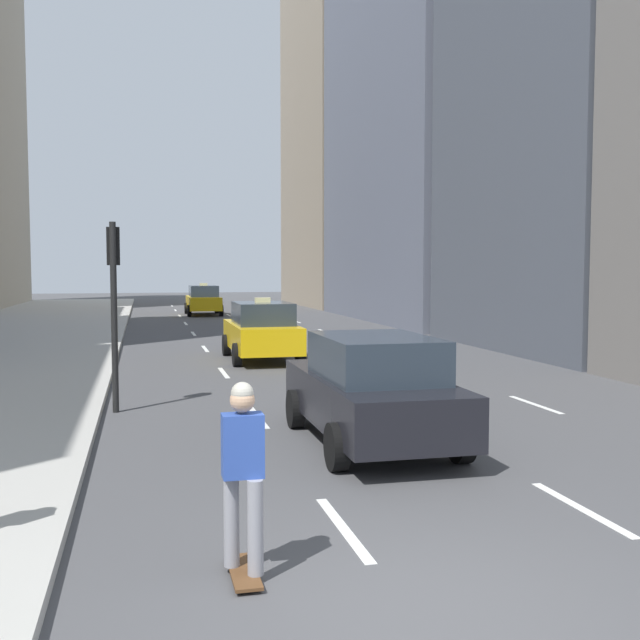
# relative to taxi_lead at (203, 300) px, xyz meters

# --- Properties ---
(ground_plane) EXTENTS (160.00, 160.00, 0.00)m
(ground_plane) POSITION_rel_taxi_lead_xyz_m (-1.20, -38.66, -0.88)
(ground_plane) COLOR #474749
(sidewalk_left) EXTENTS (8.00, 66.00, 0.15)m
(sidewalk_left) POSITION_rel_taxi_lead_xyz_m (-8.20, -11.66, -0.81)
(sidewalk_left) COLOR #ADAAA3
(sidewalk_left) RESTS_ON ground
(lane_markings) EXTENTS (5.72, 56.00, 0.01)m
(lane_markings) POSITION_rel_taxi_lead_xyz_m (1.40, -15.66, -0.87)
(lane_markings) COLOR white
(lane_markings) RESTS_ON ground
(building_row_right) EXTENTS (6.00, 55.72, 32.68)m
(building_row_right) POSITION_rel_taxi_lead_xyz_m (10.80, -7.15, 13.39)
(building_row_right) COLOR slate
(building_row_right) RESTS_ON ground
(taxi_lead) EXTENTS (2.02, 4.40, 1.87)m
(taxi_lead) POSITION_rel_taxi_lead_xyz_m (0.00, 0.00, 0.00)
(taxi_lead) COLOR yellow
(taxi_lead) RESTS_ON ground
(taxi_second) EXTENTS (2.02, 4.40, 1.87)m
(taxi_second) POSITION_rel_taxi_lead_xyz_m (0.00, -22.15, 0.00)
(taxi_second) COLOR yellow
(taxi_second) RESTS_ON ground
(sedan_black_near) EXTENTS (2.02, 4.54, 1.71)m
(sedan_black_near) POSITION_rel_taxi_lead_xyz_m (-0.00, -33.14, -0.01)
(sedan_black_near) COLOR black
(sedan_black_near) RESTS_ON ground
(skateboarder) EXTENTS (0.36, 0.80, 1.75)m
(skateboarder) POSITION_rel_taxi_lead_xyz_m (-2.58, -37.66, 0.08)
(skateboarder) COLOR brown
(skateboarder) RESTS_ON ground
(traffic_light_pole) EXTENTS (0.24, 0.42, 3.60)m
(traffic_light_pole) POSITION_rel_taxi_lead_xyz_m (-3.95, -29.43, 1.53)
(traffic_light_pole) COLOR black
(traffic_light_pole) RESTS_ON ground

